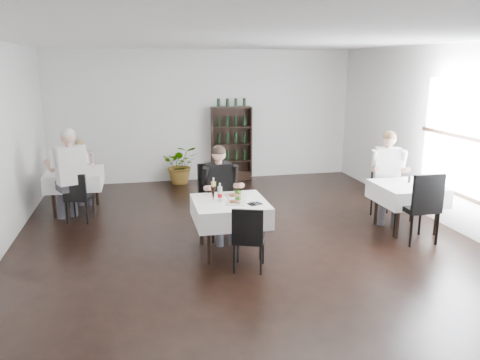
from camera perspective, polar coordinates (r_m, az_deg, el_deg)
The scene contains 24 objects.
room_shell at distance 6.56m, azimuth 1.31°, elevation 3.72°, with size 9.00×9.00×9.00m.
window_right at distance 8.11m, azimuth 26.00°, elevation 4.28°, with size 0.06×2.30×1.85m.
wine_shelf at distance 10.94m, azimuth -1.04°, elevation 4.38°, with size 0.90×0.28×1.75m.
main_table at distance 6.70m, azimuth -1.22°, elevation -3.79°, with size 1.03×1.03×0.77m.
left_table at distance 9.07m, azimuth -19.49°, elevation 0.11°, with size 0.98×0.98×0.77m.
right_table at distance 8.08m, azimuth 19.69°, elevation -1.54°, with size 0.98×0.98×0.77m.
potted_tree at distance 10.74m, azimuth -7.22°, elevation 1.90°, with size 0.80×0.69×0.89m, color #215F20.
main_chair_far at distance 7.41m, azimuth -2.79°, elevation -1.78°, with size 0.65×0.65×1.15m.
main_chair_near at distance 6.12m, azimuth 1.03°, elevation -6.71°, with size 0.52×0.52×0.88m.
left_chair_far at distance 9.70m, azimuth -19.33°, elevation 0.91°, with size 0.60×0.60×1.07m.
left_chair_near at distance 8.46m, azimuth -19.20°, elevation -1.66°, with size 0.49×0.50×0.88m.
right_chair_far at distance 8.72m, azimuth 17.17°, elevation -1.03°, with size 0.45×0.45×0.88m.
right_chair_near at distance 7.54m, azimuth 21.26°, elevation -2.65°, with size 0.51×0.52×1.11m.
diner_main at distance 7.14m, azimuth -2.42°, elevation -0.73°, with size 0.58×0.60×1.47m.
diner_left_far at distance 9.64m, azimuth -18.73°, elevation 1.62°, with size 0.51×0.52×1.25m.
diner_left_near at distance 8.41m, azimuth -20.10°, elevation 1.40°, with size 0.75×0.78×1.66m.
diner_right_far at distance 8.45m, azimuth 17.61°, elevation 1.28°, with size 0.67×0.71×1.56m.
plate_far at distance 6.88m, azimuth -0.53°, elevation -1.85°, with size 0.30×0.30×0.09m.
plate_near at distance 6.56m, azimuth -0.53°, elevation -2.67°, with size 0.32×0.32×0.08m.
pilsner_dark at distance 6.59m, azimuth -3.29°, elevation -1.74°, with size 0.06×0.06×0.28m.
pilsner_lager at distance 6.71m, azimuth -3.24°, elevation -1.28°, with size 0.08×0.08×0.32m.
coke_bottle at distance 6.61m, azimuth -2.46°, elevation -1.74°, with size 0.07×0.07×0.27m.
napkin_cutlery at distance 6.51m, azimuth 1.81°, elevation -2.90°, with size 0.22×0.19×0.02m.
pepper_mill at distance 8.16m, azimuth 19.94°, elevation 0.08°, with size 0.04×0.04×0.11m, color black.
Camera 1 is at (-1.54, -6.26, 2.66)m, focal length 35.00 mm.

